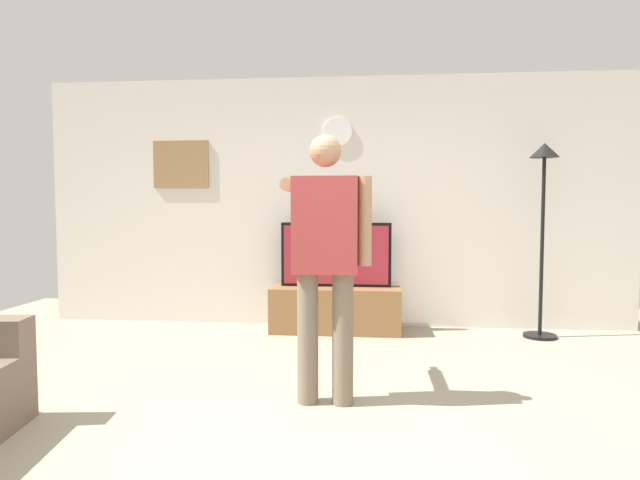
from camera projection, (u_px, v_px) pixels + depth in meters
The scene contains 8 objects.
ground_plane at pixel (298, 437), 3.06m from camera, with size 8.40×8.40×0.00m, color #9E937F.
back_wall at pixel (334, 202), 5.90m from camera, with size 6.40×0.10×2.70m, color silver.
tv_stand at pixel (336, 309), 5.62m from camera, with size 1.34×0.51×0.47m.
television at pixel (336, 255), 5.63m from camera, with size 1.15×0.07×0.67m.
wall_clock at pixel (338, 132), 5.79m from camera, with size 0.31×0.31×0.03m, color white.
framed_picture at pixel (181, 164), 5.98m from camera, with size 0.63×0.04×0.52m, color #997047.
floor_lamp at pixel (543, 199), 5.29m from camera, with size 0.32×0.32×1.93m.
person_standing_nearer_lamp at pixel (325, 252), 3.54m from camera, with size 0.61×0.78×1.78m.
Camera 1 is at (0.41, -2.96, 1.32)m, focal length 30.21 mm.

